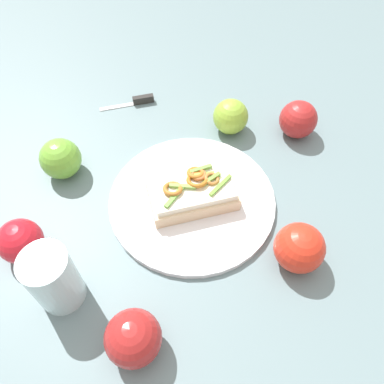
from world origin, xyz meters
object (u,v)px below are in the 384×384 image
at_px(sandwich, 192,191).
at_px(plate, 192,200).
at_px(apple_4, 299,248).
at_px(drinking_glass, 53,279).
at_px(apple_5, 20,241).
at_px(knife, 137,101).
at_px(apple_1, 298,119).
at_px(apple_2, 231,117).
at_px(apple_0, 133,338).
at_px(apple_3, 61,159).

bearing_deg(sandwich, plate, 55.85).
xyz_separation_m(apple_4, drinking_glass, (-0.38, 0.06, 0.02)).
height_order(apple_5, knife, apple_5).
relative_size(apple_1, apple_2, 1.05).
bearing_deg(apple_5, apple_0, -55.94).
bearing_deg(plate, apple_3, 145.64).
xyz_separation_m(apple_4, knife, (-0.16, 0.47, -0.03)).
height_order(apple_2, apple_5, same).
distance_m(apple_5, drinking_glass, 0.11).
relative_size(sandwich, apple_5, 2.13).
xyz_separation_m(apple_0, knife, (0.12, 0.52, -0.03)).
bearing_deg(apple_3, plate, -34.36).
relative_size(sandwich, apple_3, 2.04).
relative_size(plate, knife, 2.47).
height_order(apple_0, apple_4, same).
height_order(sandwich, drinking_glass, drinking_glass).
bearing_deg(apple_4, apple_1, 62.92).
bearing_deg(apple_5, apple_2, 20.99).
bearing_deg(apple_5, apple_1, 11.41).
distance_m(apple_1, apple_2, 0.14).
xyz_separation_m(apple_0, apple_2, (0.30, 0.38, -0.00)).
distance_m(plate, apple_1, 0.29).
distance_m(apple_4, apple_5, 0.46).
height_order(apple_0, apple_2, apple_0).
relative_size(apple_4, apple_5, 1.10).
relative_size(apple_5, knife, 0.60).
distance_m(apple_0, apple_2, 0.48).
bearing_deg(apple_0, apple_1, 37.37).
xyz_separation_m(apple_1, drinking_glass, (-0.52, -0.21, 0.02)).
height_order(sandwich, apple_2, apple_2).
bearing_deg(apple_4, apple_0, -169.23).
bearing_deg(apple_2, sandwich, -131.03).
height_order(apple_3, apple_5, apple_3).
distance_m(apple_0, knife, 0.54).
relative_size(sandwich, knife, 1.29).
relative_size(apple_4, knife, 0.67).
distance_m(sandwich, apple_5, 0.30).
bearing_deg(knife, apple_3, 43.54).
xyz_separation_m(apple_0, apple_1, (0.43, 0.33, -0.00)).
relative_size(apple_2, drinking_glass, 0.63).
height_order(plate, sandwich, sandwich).
distance_m(apple_0, apple_1, 0.54).
height_order(apple_1, apple_3, same).
relative_size(drinking_glass, knife, 0.94).
relative_size(sandwich, apple_2, 2.16).
xyz_separation_m(apple_3, drinking_glass, (-0.04, -0.25, 0.02)).
relative_size(sandwich, drinking_glass, 1.37).
bearing_deg(apple_0, apple_2, 51.99).
height_order(apple_0, drinking_glass, drinking_glass).
distance_m(plate, knife, 0.30).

